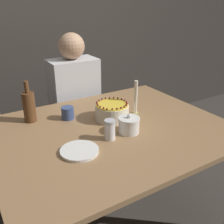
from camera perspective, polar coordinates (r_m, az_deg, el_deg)
ground_plane at (r=2.09m, az=-0.20°, el=-22.86°), size 12.00×12.00×0.00m
wall_behind at (r=2.74m, az=-16.43°, el=18.31°), size 8.00×0.05×2.60m
dining_table at (r=1.67m, az=-0.23°, el=-6.77°), size 1.42×1.13×0.78m
cake at (r=1.71m, az=0.00°, el=0.13°), size 0.22×0.22×0.12m
sugar_bowl at (r=1.55m, az=3.71°, el=-2.83°), size 0.13×0.13×0.12m
sugar_shaker at (r=1.47m, az=-0.44°, el=-3.86°), size 0.06×0.06×0.12m
plate_stack at (r=1.38m, az=-7.11°, el=-8.39°), size 0.20×0.20×0.02m
candle at (r=1.76m, az=5.14°, el=2.23°), size 0.05×0.05×0.24m
bottle at (r=1.74m, az=-17.60°, el=1.19°), size 0.08×0.08×0.27m
cup at (r=1.74m, az=-9.63°, el=-0.20°), size 0.08×0.08×0.08m
person_man_blue_shirt at (r=2.37m, az=-7.92°, el=-0.54°), size 0.40×0.34×1.26m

